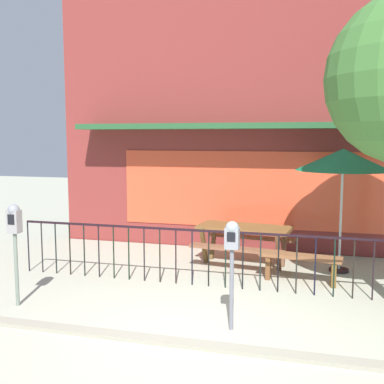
# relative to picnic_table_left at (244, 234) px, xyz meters

# --- Properties ---
(ground) EXTENTS (40.00, 40.00, 0.00)m
(ground) POSITION_rel_picnic_table_left_xyz_m (-0.09, -3.29, -0.61)
(ground) COLOR #AFB09A
(pub_storefront) EXTENTS (8.93, 1.30, 5.92)m
(pub_storefront) POSITION_rel_picnic_table_left_xyz_m (-0.09, 1.48, 2.32)
(pub_storefront) COLOR #591B17
(pub_storefront) RESTS_ON ground
(patio_fence_front) EXTENTS (7.52, 0.04, 0.97)m
(patio_fence_front) POSITION_rel_picnic_table_left_xyz_m (-0.09, -1.49, 0.05)
(patio_fence_front) COLOR black
(patio_fence_front) RESTS_ON ground
(picnic_table_left) EXTENTS (1.96, 1.58, 0.79)m
(picnic_table_left) POSITION_rel_picnic_table_left_xyz_m (0.00, 0.00, 0.00)
(picnic_table_left) COLOR brown
(picnic_table_left) RESTS_ON ground
(patio_umbrella) EXTENTS (1.71, 1.71, 2.30)m
(patio_umbrella) POSITION_rel_picnic_table_left_xyz_m (1.80, -0.01, 1.47)
(patio_umbrella) COLOR black
(patio_umbrella) RESTS_ON ground
(patio_bench) EXTENTS (1.43, 0.51, 0.48)m
(patio_bench) POSITION_rel_picnic_table_left_xyz_m (1.11, -0.84, -0.26)
(patio_bench) COLOR brown
(patio_bench) RESTS_ON ground
(parking_meter_near) EXTENTS (0.18, 0.17, 1.44)m
(parking_meter_near) POSITION_rel_picnic_table_left_xyz_m (0.30, -3.13, 0.50)
(parking_meter_near) COLOR slate
(parking_meter_near) RESTS_ON ground
(parking_meter_far) EXTENTS (0.18, 0.17, 1.53)m
(parking_meter_far) POSITION_rel_picnic_table_left_xyz_m (-2.94, -3.10, 0.57)
(parking_meter_far) COLOR slate
(parking_meter_far) RESTS_ON ground
(curb_edge) EXTENTS (12.50, 0.20, 0.11)m
(curb_edge) POSITION_rel_picnic_table_left_xyz_m (-0.09, -3.74, -0.61)
(curb_edge) COLOR gray
(curb_edge) RESTS_ON ground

